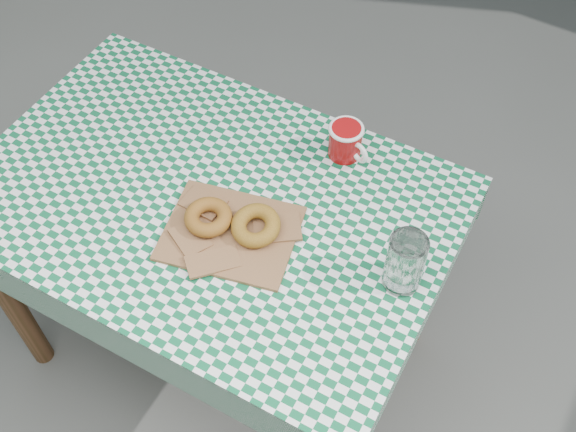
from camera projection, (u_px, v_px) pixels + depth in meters
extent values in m
plane|color=#54544E|center=(274.00, 334.00, 2.25)|extent=(60.00, 60.00, 0.00)
cube|color=#55361D|center=(220.00, 284.00, 1.93)|extent=(1.15, 0.79, 0.75)
cube|color=#0D5933|center=(207.00, 199.00, 1.63)|extent=(1.17, 0.81, 0.01)
cube|color=#966241|center=(230.00, 232.00, 1.56)|extent=(0.34, 0.30, 0.02)
torus|color=brown|center=(208.00, 217.00, 1.55)|extent=(0.12, 0.12, 0.03)
torus|color=olive|center=(256.00, 226.00, 1.54)|extent=(0.13, 0.13, 0.04)
cylinder|color=silver|center=(405.00, 263.00, 1.43)|extent=(0.11, 0.11, 0.15)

